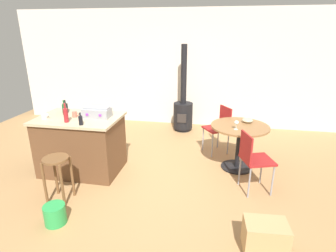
# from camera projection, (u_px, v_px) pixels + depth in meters

# --- Properties ---
(ground_plane) EXTENTS (8.80, 8.80, 0.00)m
(ground_plane) POSITION_uv_depth(u_px,v_px,m) (147.00, 183.00, 4.14)
(ground_plane) COLOR #A37A4C
(back_wall) EXTENTS (8.00, 0.10, 2.70)m
(back_wall) POSITION_uv_depth(u_px,v_px,m) (177.00, 69.00, 6.44)
(back_wall) COLOR beige
(back_wall) RESTS_ON ground_plane
(kitchen_island) EXTENTS (1.28, 0.88, 0.92)m
(kitchen_island) POSITION_uv_depth(u_px,v_px,m) (82.00, 144.00, 4.38)
(kitchen_island) COLOR brown
(kitchen_island) RESTS_ON ground_plane
(wooden_stool) EXTENTS (0.33, 0.33, 0.64)m
(wooden_stool) POSITION_uv_depth(u_px,v_px,m) (57.00, 169.00, 3.58)
(wooden_stool) COLOR brown
(wooden_stool) RESTS_ON ground_plane
(dining_table) EXTENTS (0.93, 0.93, 0.76)m
(dining_table) POSITION_uv_depth(u_px,v_px,m) (239.00, 136.00, 4.42)
(dining_table) COLOR black
(dining_table) RESTS_ON ground_plane
(folding_chair_near) EXTENTS (0.51, 0.51, 0.88)m
(folding_chair_near) POSITION_uv_depth(u_px,v_px,m) (253.00, 157.00, 3.78)
(folding_chair_near) COLOR maroon
(folding_chair_near) RESTS_ON ground_plane
(folding_chair_far) EXTENTS (0.55, 0.55, 0.88)m
(folding_chair_far) POSITION_uv_depth(u_px,v_px,m) (219.00, 126.00, 5.06)
(folding_chair_far) COLOR maroon
(folding_chair_far) RESTS_ON ground_plane
(wood_stove) EXTENTS (0.44, 0.45, 1.94)m
(wood_stove) POSITION_uv_depth(u_px,v_px,m) (183.00, 110.00, 6.21)
(wood_stove) COLOR black
(wood_stove) RESTS_ON ground_plane
(toolbox) EXTENTS (0.42, 0.25, 0.16)m
(toolbox) POSITION_uv_depth(u_px,v_px,m) (97.00, 112.00, 4.22)
(toolbox) COLOR gray
(toolbox) RESTS_ON kitchen_island
(bottle_0) EXTENTS (0.08, 0.08, 0.21)m
(bottle_0) POSITION_uv_depth(u_px,v_px,m) (65.00, 108.00, 4.46)
(bottle_0) COLOR black
(bottle_0) RESTS_ON kitchen_island
(bottle_1) EXTENTS (0.06, 0.06, 0.18)m
(bottle_1) POSITION_uv_depth(u_px,v_px,m) (81.00, 120.00, 3.86)
(bottle_1) COLOR black
(bottle_1) RESTS_ON kitchen_island
(bottle_2) EXTENTS (0.07, 0.07, 0.29)m
(bottle_2) POSITION_uv_depth(u_px,v_px,m) (66.00, 115.00, 3.96)
(bottle_2) COLOR maroon
(bottle_2) RESTS_ON kitchen_island
(bottle_3) EXTENTS (0.07, 0.07, 0.24)m
(bottle_3) POSITION_uv_depth(u_px,v_px,m) (64.00, 109.00, 4.34)
(bottle_3) COLOR #194C23
(bottle_3) RESTS_ON kitchen_island
(cup_0) EXTENTS (0.11, 0.07, 0.09)m
(cup_0) POSITION_uv_depth(u_px,v_px,m) (75.00, 114.00, 4.22)
(cup_0) COLOR #DB6651
(cup_0) RESTS_ON kitchen_island
(cup_1) EXTENTS (0.12, 0.08, 0.11)m
(cup_1) POSITION_uv_depth(u_px,v_px,m) (44.00, 115.00, 4.15)
(cup_1) COLOR white
(cup_1) RESTS_ON kitchen_island
(wine_glass) EXTENTS (0.07, 0.07, 0.14)m
(wine_glass) POSITION_uv_depth(u_px,v_px,m) (236.00, 123.00, 4.15)
(wine_glass) COLOR silver
(wine_glass) RESTS_ON dining_table
(serving_bowl) EXTENTS (0.18, 0.18, 0.07)m
(serving_bowl) POSITION_uv_depth(u_px,v_px,m) (247.00, 120.00, 4.50)
(serving_bowl) COLOR tan
(serving_bowl) RESTS_ON dining_table
(cardboard_box) EXTENTS (0.45, 0.33, 0.34)m
(cardboard_box) POSITION_uv_depth(u_px,v_px,m) (265.00, 237.00, 2.81)
(cardboard_box) COLOR tan
(cardboard_box) RESTS_ON ground_plane
(plastic_bucket) EXTENTS (0.26, 0.26, 0.24)m
(plastic_bucket) POSITION_uv_depth(u_px,v_px,m) (55.00, 214.00, 3.24)
(plastic_bucket) COLOR green
(plastic_bucket) RESTS_ON ground_plane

